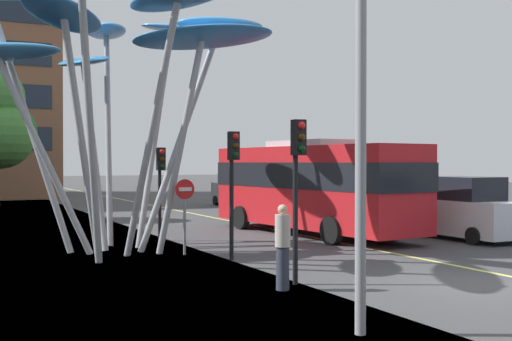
{
  "coord_description": "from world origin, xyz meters",
  "views": [
    {
      "loc": [
        -10.91,
        -10.64,
        2.78
      ],
      "look_at": [
        -1.42,
        8.13,
        2.5
      ],
      "focal_mm": 44.9,
      "sensor_mm": 36.0,
      "label": 1
    }
  ],
  "objects_px": {
    "traffic_light_island_mid": "(161,173)",
    "car_parked_mid": "(464,210)",
    "car_far_side": "(237,190)",
    "street_lamp": "(376,16)",
    "no_entry_sign": "(185,204)",
    "pedestrian": "(283,247)",
    "car_side_street": "(285,194)",
    "leaf_sculpture": "(108,38)",
    "traffic_light_kerb_near": "(298,166)",
    "red_bus": "(312,183)",
    "traffic_light_kerb_far": "(233,167)",
    "car_parked_far": "(369,203)"
  },
  "relations": [
    {
      "from": "traffic_light_island_mid",
      "to": "car_parked_mid",
      "type": "xyz_separation_m",
      "value": [
        9.96,
        -4.33,
        -1.34
      ]
    },
    {
      "from": "car_far_side",
      "to": "street_lamp",
      "type": "distance_m",
      "value": 30.43
    },
    {
      "from": "car_parked_mid",
      "to": "no_entry_sign",
      "type": "distance_m",
      "value": 10.41
    },
    {
      "from": "car_parked_mid",
      "to": "pedestrian",
      "type": "bearing_deg",
      "value": -153.72
    },
    {
      "from": "no_entry_sign",
      "to": "pedestrian",
      "type": "bearing_deg",
      "value": -89.62
    },
    {
      "from": "car_side_street",
      "to": "no_entry_sign",
      "type": "xyz_separation_m",
      "value": [
        -10.5,
        -12.51,
        0.47
      ]
    },
    {
      "from": "leaf_sculpture",
      "to": "car_side_street",
      "type": "distance_m",
      "value": 17.7
    },
    {
      "from": "leaf_sculpture",
      "to": "car_far_side",
      "type": "distance_m",
      "value": 22.01
    },
    {
      "from": "car_parked_mid",
      "to": "no_entry_sign",
      "type": "height_order",
      "value": "no_entry_sign"
    },
    {
      "from": "traffic_light_kerb_near",
      "to": "no_entry_sign",
      "type": "distance_m",
      "value": 5.76
    },
    {
      "from": "leaf_sculpture",
      "to": "car_side_street",
      "type": "height_order",
      "value": "leaf_sculpture"
    },
    {
      "from": "pedestrian",
      "to": "traffic_light_kerb_near",
      "type": "bearing_deg",
      "value": 30.36
    },
    {
      "from": "red_bus",
      "to": "no_entry_sign",
      "type": "height_order",
      "value": "red_bus"
    },
    {
      "from": "traffic_light_kerb_far",
      "to": "traffic_light_island_mid",
      "type": "distance_m",
      "value": 5.16
    },
    {
      "from": "traffic_light_kerb_far",
      "to": "street_lamp",
      "type": "height_order",
      "value": "street_lamp"
    },
    {
      "from": "traffic_light_kerb_near",
      "to": "traffic_light_island_mid",
      "type": "distance_m",
      "value": 9.11
    },
    {
      "from": "traffic_light_island_mid",
      "to": "no_entry_sign",
      "type": "distance_m",
      "value": 3.62
    },
    {
      "from": "red_bus",
      "to": "car_parked_mid",
      "type": "bearing_deg",
      "value": -41.72
    },
    {
      "from": "traffic_light_kerb_near",
      "to": "pedestrian",
      "type": "bearing_deg",
      "value": -149.64
    },
    {
      "from": "street_lamp",
      "to": "leaf_sculpture",
      "type": "bearing_deg",
      "value": 98.88
    },
    {
      "from": "red_bus",
      "to": "traffic_light_island_mid",
      "type": "distance_m",
      "value": 5.88
    },
    {
      "from": "traffic_light_kerb_far",
      "to": "car_side_street",
      "type": "height_order",
      "value": "traffic_light_kerb_far"
    },
    {
      "from": "traffic_light_kerb_far",
      "to": "no_entry_sign",
      "type": "height_order",
      "value": "traffic_light_kerb_far"
    },
    {
      "from": "pedestrian",
      "to": "no_entry_sign",
      "type": "relative_size",
      "value": 0.82
    },
    {
      "from": "red_bus",
      "to": "pedestrian",
      "type": "height_order",
      "value": "red_bus"
    },
    {
      "from": "traffic_light_kerb_far",
      "to": "pedestrian",
      "type": "bearing_deg",
      "value": -100.47
    },
    {
      "from": "leaf_sculpture",
      "to": "car_parked_mid",
      "type": "relative_size",
      "value": 2.52
    },
    {
      "from": "traffic_light_island_mid",
      "to": "street_lamp",
      "type": "xyz_separation_m",
      "value": [
        -0.7,
        -13.12,
        2.76
      ]
    },
    {
      "from": "traffic_light_kerb_far",
      "to": "no_entry_sign",
      "type": "xyz_separation_m",
      "value": [
        -0.83,
        1.64,
        -1.12
      ]
    },
    {
      "from": "car_parked_far",
      "to": "car_side_street",
      "type": "xyz_separation_m",
      "value": [
        -0.15,
        7.37,
        0.09
      ]
    },
    {
      "from": "traffic_light_kerb_far",
      "to": "car_side_street",
      "type": "relative_size",
      "value": 0.86
    },
    {
      "from": "car_parked_far",
      "to": "leaf_sculpture",
      "type": "bearing_deg",
      "value": -162.79
    },
    {
      "from": "traffic_light_kerb_near",
      "to": "leaf_sculpture",
      "type": "bearing_deg",
      "value": 110.82
    },
    {
      "from": "traffic_light_island_mid",
      "to": "car_parked_mid",
      "type": "relative_size",
      "value": 0.73
    },
    {
      "from": "car_parked_far",
      "to": "traffic_light_island_mid",
      "type": "bearing_deg",
      "value": -170.89
    },
    {
      "from": "traffic_light_kerb_far",
      "to": "car_side_street",
      "type": "xyz_separation_m",
      "value": [
        9.67,
        14.15,
        -1.59
      ]
    },
    {
      "from": "car_far_side",
      "to": "pedestrian",
      "type": "xyz_separation_m",
      "value": [
        -10.37,
        -24.49,
        -0.06
      ]
    },
    {
      "from": "traffic_light_island_mid",
      "to": "no_entry_sign",
      "type": "xyz_separation_m",
      "value": [
        -0.4,
        -3.49,
        -0.87
      ]
    },
    {
      "from": "traffic_light_island_mid",
      "to": "pedestrian",
      "type": "bearing_deg",
      "value": -92.21
    },
    {
      "from": "traffic_light_kerb_near",
      "to": "no_entry_sign",
      "type": "bearing_deg",
      "value": 96.2
    },
    {
      "from": "traffic_light_island_mid",
      "to": "car_parked_far",
      "type": "xyz_separation_m",
      "value": [
        10.25,
        1.64,
        -1.43
      ]
    },
    {
      "from": "car_parked_mid",
      "to": "traffic_light_island_mid",
      "type": "bearing_deg",
      "value": 156.5
    },
    {
      "from": "street_lamp",
      "to": "pedestrian",
      "type": "height_order",
      "value": "street_lamp"
    },
    {
      "from": "leaf_sculpture",
      "to": "car_far_side",
      "type": "xyz_separation_m",
      "value": [
        12.39,
        17.33,
        -5.53
      ]
    },
    {
      "from": "traffic_light_island_mid",
      "to": "no_entry_sign",
      "type": "height_order",
      "value": "traffic_light_island_mid"
    },
    {
      "from": "red_bus",
      "to": "traffic_light_kerb_far",
      "type": "height_order",
      "value": "traffic_light_kerb_far"
    },
    {
      "from": "leaf_sculpture",
      "to": "car_parked_far",
      "type": "distance_m",
      "value": 14.36
    },
    {
      "from": "red_bus",
      "to": "traffic_light_kerb_near",
      "type": "distance_m",
      "value": 10.18
    },
    {
      "from": "red_bus",
      "to": "pedestrian",
      "type": "xyz_separation_m",
      "value": [
        -6.19,
        -8.79,
        -1.03
      ]
    },
    {
      "from": "car_parked_mid",
      "to": "car_far_side",
      "type": "relative_size",
      "value": 1.08
    }
  ]
}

